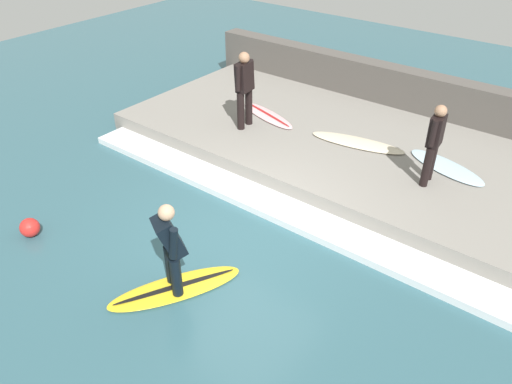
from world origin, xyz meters
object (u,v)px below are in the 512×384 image
marker_buoy (30,228)px  surfboard_waiting_near (446,167)px  surfboard_riding (176,288)px  surfboard_waiting_far (268,115)px  surfboard_spare (357,143)px  surfer_waiting_near (434,140)px  surfer_riding (170,244)px  surfer_waiting_far (244,86)px

marker_buoy → surfboard_waiting_near: bearing=-40.5°
surfboard_riding → surfboard_waiting_far: (5.08, 2.06, 0.41)m
surfboard_riding → surfboard_waiting_far: surfboard_waiting_far is taller
surfboard_spare → surfboard_waiting_near: bearing=-85.1°
surfboard_riding → surfer_waiting_near: size_ratio=1.35×
surfer_riding → surfboard_waiting_near: size_ratio=0.85×
surfboard_riding → marker_buoy: marker_buoy is taller
surfboard_waiting_far → surfboard_spare: size_ratio=0.88×
surfer_waiting_far → marker_buoy: 5.16m
surfboard_riding → marker_buoy: size_ratio=6.19×
surfer_waiting_near → surfboard_waiting_far: (0.50, 4.05, -0.84)m
surfboard_riding → surfer_waiting_near: bearing=-23.5°
surfer_riding → marker_buoy: 3.07m
surfboard_riding → surfboard_spare: size_ratio=1.00×
surfer_waiting_near → marker_buoy: 7.23m
surfboard_riding → surfer_waiting_near: 5.15m
surfer_waiting_near → surfboard_spare: bearing=71.9°
surfboard_waiting_near → surfboard_waiting_far: 4.19m
surfer_waiting_far → surfboard_spare: 2.71m
marker_buoy → surfer_waiting_far: bearing=-8.8°
surfer_waiting_far → surfboard_waiting_far: size_ratio=0.92×
surfboard_spare → marker_buoy: (-5.75, 3.19, -0.28)m
surfboard_waiting_near → surfer_riding: bearing=158.2°
surfer_waiting_near → surfboard_spare: 2.00m
surfboard_spare → surfboard_riding: bearing=177.1°
surfer_riding → surfer_waiting_near: bearing=-23.5°
surfer_riding → surfboard_waiting_near: bearing=-21.8°
surfboard_waiting_near → surfer_waiting_far: 4.48m
marker_buoy → surfer_riding: bearing=-78.5°
surfer_riding → surfer_waiting_near: 5.02m
surfboard_waiting_near → surfboard_spare: (-0.16, 1.86, 0.00)m
surfboard_waiting_far → marker_buoy: surfboard_waiting_far is taller
surfboard_waiting_far → surfboard_riding: bearing=-158.0°
surfer_riding → surfer_waiting_far: bearing=26.3°
surfer_waiting_near → surfboard_waiting_far: bearing=83.0°
surfer_riding → surfboard_spare: 5.18m
surfboard_waiting_far → surfer_waiting_far: bearing=172.2°
surfboard_waiting_far → marker_buoy: bearing=171.4°
surfboard_riding → surfer_waiting_far: bearing=26.3°
surfboard_waiting_near → marker_buoy: size_ratio=5.28×
surfer_waiting_near → surfboard_waiting_far: 4.17m
surfer_riding → surfer_waiting_far: surfer_waiting_far is taller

